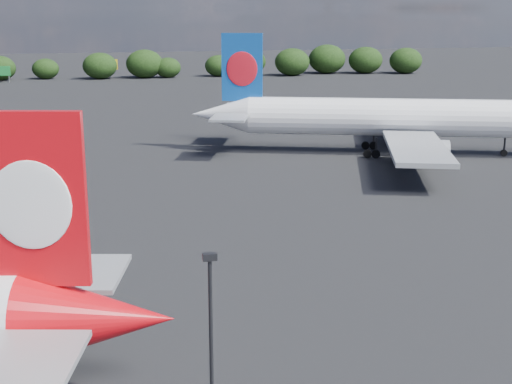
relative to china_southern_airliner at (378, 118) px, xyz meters
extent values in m
plane|color=black|center=(-44.78, 0.71, -5.07)|extent=(500.00, 500.00, 0.00)
cone|color=red|center=(-39.57, -58.35, -0.24)|extent=(8.65, 6.52, 4.83)
cube|color=red|center=(-42.38, -57.66, 5.93)|extent=(5.27, 1.73, 8.69)
ellipsoid|color=white|center=(-42.45, -57.94, 5.76)|extent=(3.99, 1.15, 4.44)
ellipsoid|color=white|center=(-42.31, -57.38, 5.76)|extent=(3.99, 1.15, 4.44)
cube|color=#9C9FA4|center=(-42.70, -63.05, 0.14)|extent=(5.59, 6.66, 0.29)
cube|color=#9C9FA4|center=(-40.19, -52.73, 0.14)|extent=(5.59, 6.66, 0.29)
cylinder|color=white|center=(1.68, -0.59, 0.17)|extent=(39.30, 18.09, 5.24)
cone|color=white|center=(-21.05, 7.37, 0.17)|extent=(9.64, 7.71, 5.24)
cube|color=#0D4598|center=(-18.09, 6.33, 6.87)|extent=(5.61, 2.40, 9.43)
ellipsoid|color=red|center=(-18.19, 6.03, 6.68)|extent=(4.22, 1.65, 4.82)
ellipsoid|color=red|center=(-17.98, 6.63, 6.68)|extent=(4.22, 1.65, 4.82)
cube|color=#9C9FA4|center=(-20.98, 1.24, 0.58)|extent=(6.52, 7.49, 0.31)
cube|color=#9C9FA4|center=(-17.17, 12.11, 0.58)|extent=(6.52, 7.49, 0.31)
cube|color=#9C9FA4|center=(-0.84, -14.13, -1.51)|extent=(13.35, 22.02, 0.58)
cube|color=#9C9FA4|center=(8.16, 11.57, -1.51)|extent=(13.35, 22.02, 0.58)
cylinder|color=#9C9FA4|center=(2.87, -9.88, -2.87)|extent=(5.88, 4.40, 2.83)
cube|color=#9C9FA4|center=(2.87, -9.88, -2.14)|extent=(2.28, 1.06, 1.26)
cylinder|color=#9C9FA4|center=(8.41, 5.94, -2.87)|extent=(5.88, 4.40, 2.83)
cube|color=#9C9FA4|center=(8.41, 5.94, -2.14)|extent=(2.28, 1.06, 1.26)
cylinder|color=black|center=(-1.33, -2.86, -3.50)|extent=(0.37, 0.37, 2.62)
cylinder|color=black|center=(-1.33, -2.86, -4.50)|extent=(1.24, 0.83, 1.15)
cylinder|color=black|center=(-2.42, -2.48, -4.50)|extent=(1.24, 0.83, 1.15)
cylinder|color=black|center=(0.75, 3.07, -3.50)|extent=(0.37, 0.37, 2.62)
cylinder|color=black|center=(0.75, 3.07, -4.50)|extent=(1.24, 0.83, 1.15)
cylinder|color=black|center=(-0.34, 3.45, -4.50)|extent=(1.24, 0.83, 1.15)
cylinder|color=black|center=(16.51, -5.78, -3.55)|extent=(0.32, 0.32, 2.62)
cylinder|color=black|center=(16.51, -5.78, -4.60)|extent=(1.01, 0.66, 0.94)
cube|color=black|center=(-35.28, -67.05, 5.73)|extent=(0.55, 0.30, 0.28)
cylinder|color=gray|center=(-60.28, 116.71, -4.07)|extent=(0.20, 0.20, 2.00)
cube|color=gold|center=(-32.78, 122.71, -1.07)|extent=(5.00, 0.30, 3.00)
cylinder|color=gray|center=(-32.78, 122.71, -3.82)|extent=(0.30, 0.30, 2.50)
ellipsoid|color=black|center=(-50.82, 124.55, -2.13)|extent=(7.65, 6.47, 5.89)
ellipsoid|color=black|center=(-35.45, 120.93, -1.28)|extent=(9.85, 8.34, 7.58)
ellipsoid|color=black|center=(-22.59, 121.04, -0.93)|extent=(10.78, 9.12, 8.29)
ellipsoid|color=black|center=(-15.86, 120.32, -2.11)|extent=(7.69, 6.51, 5.92)
ellipsoid|color=black|center=(-0.53, 121.06, -1.89)|extent=(8.28, 7.00, 6.37)
ellipsoid|color=black|center=(9.71, 124.31, -1.09)|extent=(10.34, 8.75, 7.95)
ellipsoid|color=black|center=(21.64, 118.03, -0.94)|extent=(10.74, 9.09, 8.26)
ellipsoid|color=black|center=(34.40, 122.83, -0.57)|extent=(11.70, 9.90, 9.00)
ellipsoid|color=black|center=(46.27, 120.29, -0.92)|extent=(10.80, 9.14, 8.31)
ellipsoid|color=black|center=(58.40, 116.96, -1.06)|extent=(10.43, 8.83, 8.02)
camera|label=1|loc=(-39.48, -92.47, 14.94)|focal=50.00mm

